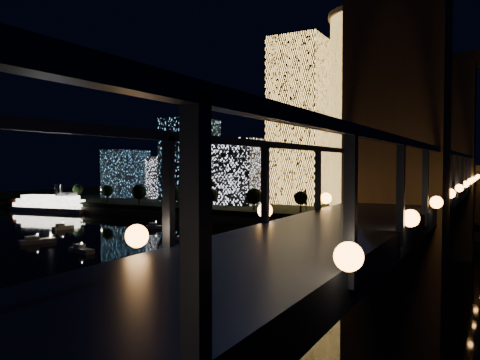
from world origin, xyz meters
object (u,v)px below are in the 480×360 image
(truss_bridge, at_px, (424,208))
(riverboat, at_px, (47,204))
(tower_cylindrical, at_px, (367,110))
(tower_rectangular, at_px, (299,121))

(truss_bridge, xyz_separation_m, riverboat, (-184.41, 73.22, -12.74))
(tower_cylindrical, bearing_deg, riverboat, -160.21)
(tower_cylindrical, xyz_separation_m, tower_rectangular, (-31.33, -0.63, -3.72))
(tower_rectangular, relative_size, truss_bridge, 0.29)
(truss_bridge, relative_size, riverboat, 5.76)
(tower_cylindrical, relative_size, riverboat, 1.82)
(tower_rectangular, distance_m, truss_bridge, 146.15)
(tower_cylindrical, bearing_deg, tower_rectangular, -178.85)
(truss_bridge, bearing_deg, tower_cylindrical, 107.91)
(tower_rectangular, height_order, riverboat, tower_rectangular)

